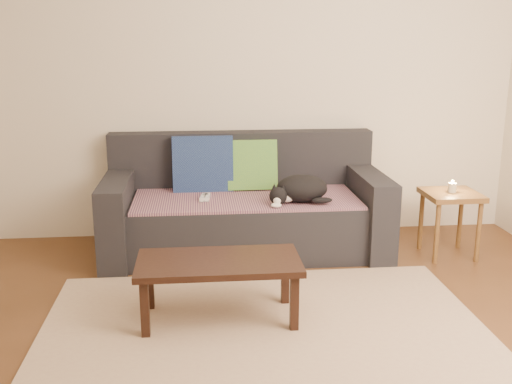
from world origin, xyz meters
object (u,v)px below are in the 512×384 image
cat (300,189)px  wii_remote_b (203,197)px  side_table (451,203)px  coffee_table (219,267)px  sofa (245,211)px  wii_remote_a (207,197)px

cat → wii_remote_b: size_ratio=3.11×
side_table → coffee_table: (-1.76, -0.91, -0.08)m
cat → side_table: size_ratio=0.95×
sofa → wii_remote_a: size_ratio=14.00×
sofa → wii_remote_b: 0.37m
cat → coffee_table: size_ratio=0.50×
cat → side_table: (1.13, -0.03, -0.13)m
sofa → side_table: size_ratio=4.28×
coffee_table → sofa: bearing=78.5°
coffee_table → wii_remote_a: bearing=92.3°
sofa → side_table: sofa is taller
wii_remote_b → coffee_table: (0.07, -1.08, -0.13)m
wii_remote_a → wii_remote_b: size_ratio=1.00×
cat → coffee_table: (-0.62, -0.94, -0.21)m
sofa → wii_remote_b: size_ratio=14.00×
sofa → cat: bearing=-34.6°
side_table → coffee_table: size_ratio=0.53×
side_table → wii_remote_a: bearing=174.6°
cat → coffee_table: 1.15m
sofa → wii_remote_b: (-0.32, -0.12, 0.15)m
wii_remote_b → wii_remote_a: bearing=-64.7°
sofa → cat: (0.38, -0.26, 0.23)m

